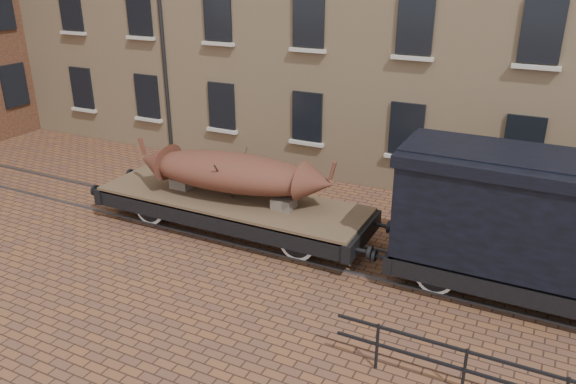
% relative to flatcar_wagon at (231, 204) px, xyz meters
% --- Properties ---
extents(ground, '(90.00, 90.00, 0.00)m').
position_rel_flatcar_wagon_xyz_m(ground, '(2.56, 0.00, -0.83)').
color(ground, brown).
extents(rail_track, '(30.00, 1.52, 0.06)m').
position_rel_flatcar_wagon_xyz_m(rail_track, '(2.56, 0.00, -0.80)').
color(rail_track, '#59595E').
rests_on(rail_track, ground).
extents(flatcar_wagon, '(8.83, 2.40, 1.33)m').
position_rel_flatcar_wagon_xyz_m(flatcar_wagon, '(0.00, 0.00, 0.00)').
color(flatcar_wagon, brown).
rests_on(flatcar_wagon, ground).
extents(iron_boat, '(5.93, 2.12, 1.45)m').
position_rel_flatcar_wagon_xyz_m(iron_boat, '(0.07, 0.00, 0.97)').
color(iron_boat, '#5F281C').
rests_on(iron_boat, flatcar_wagon).
extents(goods_van, '(6.58, 2.40, 3.40)m').
position_rel_flatcar_wagon_xyz_m(goods_van, '(7.73, 0.00, 1.30)').
color(goods_van, black).
rests_on(goods_van, ground).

